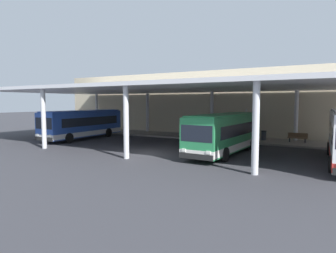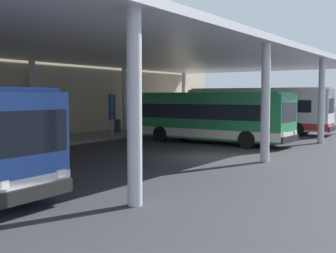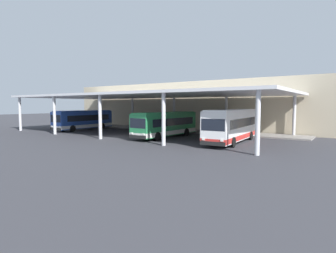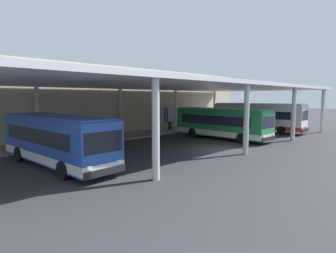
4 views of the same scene
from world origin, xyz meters
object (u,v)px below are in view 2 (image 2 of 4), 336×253
(bus_middle_bay, at_px, (257,110))
(bench_waiting, at_px, (143,124))
(bus_second_bay, at_px, (209,117))
(trash_bin, at_px, (118,126))
(banner_sign, at_px, (112,109))

(bus_middle_bay, height_order, bench_waiting, bus_middle_bay)
(bus_middle_bay, distance_m, bench_waiting, 9.28)
(bench_waiting, bearing_deg, bus_second_bay, -116.72)
(bus_middle_bay, relative_size, trash_bin, 11.69)
(trash_bin, bearing_deg, bench_waiting, 0.07)
(bus_second_bay, xyz_separation_m, bus_middle_bay, (8.57, 0.32, 0.19))
(banner_sign, bearing_deg, bus_second_bay, -85.68)
(bus_middle_bay, height_order, trash_bin, bus_middle_bay)
(trash_bin, height_order, banner_sign, banner_sign)
(bus_middle_bay, height_order, banner_sign, bus_middle_bay)
(bench_waiting, xyz_separation_m, trash_bin, (-3.21, -0.00, 0.01))
(banner_sign, bearing_deg, bus_middle_bay, -38.41)
(bus_middle_bay, bearing_deg, bus_second_bay, -177.87)
(bus_second_bay, bearing_deg, bench_waiting, 63.28)
(bench_waiting, distance_m, trash_bin, 3.21)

